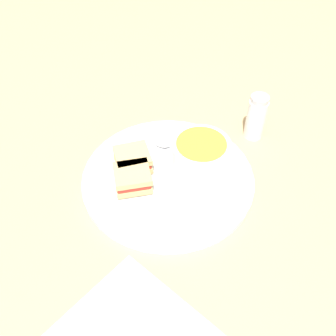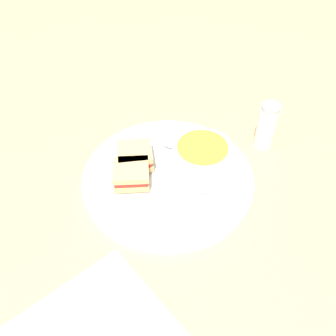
{
  "view_description": "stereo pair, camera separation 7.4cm",
  "coord_description": "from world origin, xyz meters",
  "px_view_note": "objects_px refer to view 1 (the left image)",
  "views": [
    {
      "loc": [
        0.18,
        0.48,
        0.57
      ],
      "look_at": [
        0.0,
        0.0,
        0.04
      ],
      "focal_mm": 42.0,
      "sensor_mm": 36.0,
      "label": 1
    },
    {
      "loc": [
        0.11,
        0.5,
        0.57
      ],
      "look_at": [
        0.0,
        0.0,
        0.04
      ],
      "focal_mm": 42.0,
      "sensor_mm": 36.0,
      "label": 2
    }
  ],
  "objects_px": {
    "sandwich_half_far": "(133,179)",
    "soup_bowl": "(200,156)",
    "sandwich_half_near": "(133,160)",
    "spoon": "(168,145)",
    "salt_shaker": "(256,117)"
  },
  "relations": [
    {
      "from": "sandwich_half_far",
      "to": "soup_bowl",
      "type": "bearing_deg",
      "value": 178.59
    },
    {
      "from": "spoon",
      "to": "sandwich_half_near",
      "type": "height_order",
      "value": "sandwich_half_near"
    },
    {
      "from": "sandwich_half_near",
      "to": "sandwich_half_far",
      "type": "xyz_separation_m",
      "value": [
        0.01,
        0.05,
        0.0
      ]
    },
    {
      "from": "spoon",
      "to": "salt_shaker",
      "type": "relative_size",
      "value": 1.06
    },
    {
      "from": "soup_bowl",
      "to": "sandwich_half_far",
      "type": "distance_m",
      "value": 0.13
    },
    {
      "from": "sandwich_half_far",
      "to": "salt_shaker",
      "type": "height_order",
      "value": "salt_shaker"
    },
    {
      "from": "soup_bowl",
      "to": "salt_shaker",
      "type": "bearing_deg",
      "value": -156.51
    },
    {
      "from": "soup_bowl",
      "to": "sandwich_half_far",
      "type": "bearing_deg",
      "value": -1.41
    },
    {
      "from": "spoon",
      "to": "sandwich_half_near",
      "type": "xyz_separation_m",
      "value": [
        0.08,
        0.03,
        0.01
      ]
    },
    {
      "from": "spoon",
      "to": "salt_shaker",
      "type": "height_order",
      "value": "salt_shaker"
    },
    {
      "from": "soup_bowl",
      "to": "sandwich_half_near",
      "type": "relative_size",
      "value": 1.59
    },
    {
      "from": "sandwich_half_near",
      "to": "sandwich_half_far",
      "type": "distance_m",
      "value": 0.05
    },
    {
      "from": "soup_bowl",
      "to": "sandwich_half_near",
      "type": "distance_m",
      "value": 0.13
    },
    {
      "from": "sandwich_half_far",
      "to": "sandwich_half_near",
      "type": "bearing_deg",
      "value": -106.2
    },
    {
      "from": "soup_bowl",
      "to": "sandwich_half_far",
      "type": "relative_size",
      "value": 1.5
    }
  ]
}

